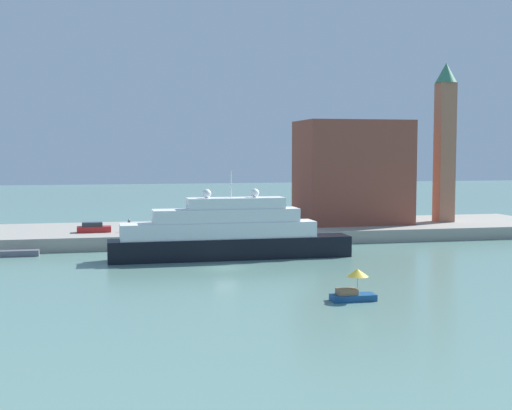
{
  "coord_description": "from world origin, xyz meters",
  "views": [
    {
      "loc": [
        -13.17,
        -75.6,
        12.88
      ],
      "look_at": [
        4.72,
        6.0,
        6.43
      ],
      "focal_mm": 49.42,
      "sensor_mm": 36.0,
      "label": 1
    }
  ],
  "objects_px": {
    "large_yacht": "(227,234)",
    "mooring_bollard": "(192,231)",
    "harbor_building": "(352,172)",
    "bell_tower": "(445,137)",
    "person_figure": "(129,226)",
    "small_motorboat": "(354,288)",
    "work_barge": "(20,253)",
    "parked_car": "(94,228)"
  },
  "relations": [
    {
      "from": "large_yacht",
      "to": "bell_tower",
      "type": "distance_m",
      "value": 43.74
    },
    {
      "from": "harbor_building",
      "to": "bell_tower",
      "type": "relative_size",
      "value": 0.66
    },
    {
      "from": "small_motorboat",
      "to": "mooring_bollard",
      "type": "height_order",
      "value": "small_motorboat"
    },
    {
      "from": "small_motorboat",
      "to": "bell_tower",
      "type": "bearing_deg",
      "value": 54.89
    },
    {
      "from": "work_barge",
      "to": "large_yacht",
      "type": "bearing_deg",
      "value": -16.44
    },
    {
      "from": "bell_tower",
      "to": "harbor_building",
      "type": "bearing_deg",
      "value": 174.54
    },
    {
      "from": "small_motorboat",
      "to": "harbor_building",
      "type": "relative_size",
      "value": 0.24
    },
    {
      "from": "parked_car",
      "to": "bell_tower",
      "type": "bearing_deg",
      "value": 3.39
    },
    {
      "from": "harbor_building",
      "to": "mooring_bollard",
      "type": "xyz_separation_m",
      "value": [
        -25.93,
        -9.02,
        -7.5
      ]
    },
    {
      "from": "large_yacht",
      "to": "work_barge",
      "type": "bearing_deg",
      "value": 163.56
    },
    {
      "from": "person_figure",
      "to": "work_barge",
      "type": "bearing_deg",
      "value": -149.0
    },
    {
      "from": "person_figure",
      "to": "mooring_bollard",
      "type": "bearing_deg",
      "value": -27.78
    },
    {
      "from": "person_figure",
      "to": "small_motorboat",
      "type": "bearing_deg",
      "value": -66.96
    },
    {
      "from": "large_yacht",
      "to": "harbor_building",
      "type": "height_order",
      "value": "harbor_building"
    },
    {
      "from": "large_yacht",
      "to": "work_barge",
      "type": "height_order",
      "value": "large_yacht"
    },
    {
      "from": "harbor_building",
      "to": "bell_tower",
      "type": "xyz_separation_m",
      "value": [
        14.64,
        -1.4,
        5.33
      ]
    },
    {
      "from": "work_barge",
      "to": "mooring_bollard",
      "type": "distance_m",
      "value": 22.0
    },
    {
      "from": "bell_tower",
      "to": "work_barge",
      "type": "bearing_deg",
      "value": -169.54
    },
    {
      "from": "bell_tower",
      "to": "person_figure",
      "type": "height_order",
      "value": "bell_tower"
    },
    {
      "from": "work_barge",
      "to": "person_figure",
      "type": "bearing_deg",
      "value": 31.0
    },
    {
      "from": "mooring_bollard",
      "to": "person_figure",
      "type": "bearing_deg",
      "value": 152.22
    },
    {
      "from": "parked_car",
      "to": "small_motorboat",
      "type": "bearing_deg",
      "value": -61.69
    },
    {
      "from": "large_yacht",
      "to": "parked_car",
      "type": "bearing_deg",
      "value": 135.38
    },
    {
      "from": "bell_tower",
      "to": "small_motorboat",
      "type": "bearing_deg",
      "value": -125.11
    },
    {
      "from": "harbor_building",
      "to": "parked_car",
      "type": "xyz_separation_m",
      "value": [
        -38.77,
        -4.57,
        -7.23
      ]
    },
    {
      "from": "small_motorboat",
      "to": "work_barge",
      "type": "height_order",
      "value": "small_motorboat"
    },
    {
      "from": "large_yacht",
      "to": "mooring_bollard",
      "type": "distance_m",
      "value": 11.5
    },
    {
      "from": "large_yacht",
      "to": "person_figure",
      "type": "bearing_deg",
      "value": 125.61
    },
    {
      "from": "harbor_building",
      "to": "bell_tower",
      "type": "height_order",
      "value": "bell_tower"
    },
    {
      "from": "small_motorboat",
      "to": "mooring_bollard",
      "type": "relative_size",
      "value": 5.97
    },
    {
      "from": "bell_tower",
      "to": "mooring_bollard",
      "type": "xyz_separation_m",
      "value": [
        -40.58,
        -7.62,
        -12.83
      ]
    },
    {
      "from": "harbor_building",
      "to": "person_figure",
      "type": "height_order",
      "value": "harbor_building"
    },
    {
      "from": "small_motorboat",
      "to": "large_yacht",
      "type": "bearing_deg",
      "value": 104.11
    },
    {
      "from": "large_yacht",
      "to": "person_figure",
      "type": "xyz_separation_m",
      "value": [
        -10.99,
        15.35,
        -0.31
      ]
    },
    {
      "from": "harbor_building",
      "to": "mooring_bollard",
      "type": "bearing_deg",
      "value": -160.83
    },
    {
      "from": "small_motorboat",
      "to": "person_figure",
      "type": "height_order",
      "value": "person_figure"
    },
    {
      "from": "harbor_building",
      "to": "mooring_bollard",
      "type": "height_order",
      "value": "harbor_building"
    },
    {
      "from": "small_motorboat",
      "to": "bell_tower",
      "type": "height_order",
      "value": "bell_tower"
    },
    {
      "from": "large_yacht",
      "to": "person_figure",
      "type": "height_order",
      "value": "large_yacht"
    },
    {
      "from": "bell_tower",
      "to": "parked_car",
      "type": "xyz_separation_m",
      "value": [
        -53.41,
        -3.17,
        -12.55
      ]
    },
    {
      "from": "parked_car",
      "to": "person_figure",
      "type": "relative_size",
      "value": 2.59
    },
    {
      "from": "parked_car",
      "to": "mooring_bollard",
      "type": "xyz_separation_m",
      "value": [
        12.84,
        -4.45,
        -0.27
      ]
    }
  ]
}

